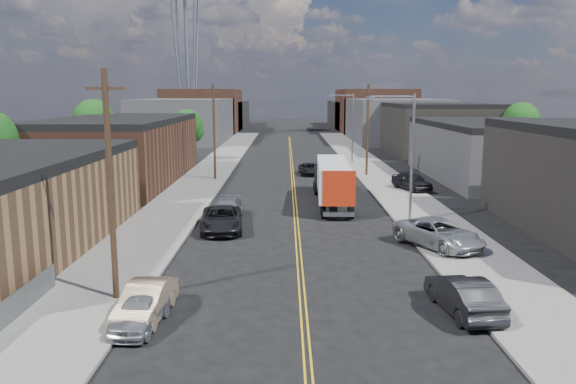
{
  "coord_description": "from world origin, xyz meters",
  "views": [
    {
      "loc": [
        -0.73,
        -13.54,
        8.98
      ],
      "look_at": [
        -0.59,
        23.41,
        2.5
      ],
      "focal_mm": 35.0,
      "sensor_mm": 36.0,
      "label": 1
    }
  ],
  "objects_px": {
    "car_left_c": "(222,219)",
    "car_right_oncoming": "(463,295)",
    "car_right_lot_c": "(412,181)",
    "car_ahead_truck": "(309,169)",
    "car_left_b": "(146,301)",
    "car_left_a": "(140,312)",
    "semi_truck": "(331,178)",
    "car_right_lot_a": "(439,233)",
    "car_left_d": "(227,210)"
  },
  "relations": [
    {
      "from": "car_left_c",
      "to": "car_right_oncoming",
      "type": "height_order",
      "value": "car_left_c"
    },
    {
      "from": "car_right_lot_c",
      "to": "car_ahead_truck",
      "type": "relative_size",
      "value": 1.06
    },
    {
      "from": "car_left_b",
      "to": "car_left_c",
      "type": "distance_m",
      "value": 14.78
    },
    {
      "from": "car_right_oncoming",
      "to": "car_left_a",
      "type": "bearing_deg",
      "value": -0.23
    },
    {
      "from": "car_left_a",
      "to": "car_right_lot_c",
      "type": "bearing_deg",
      "value": 65.58
    },
    {
      "from": "semi_truck",
      "to": "car_right_lot_c",
      "type": "xyz_separation_m",
      "value": [
        7.96,
        5.64,
        -1.09
      ]
    },
    {
      "from": "car_left_c",
      "to": "car_right_lot_a",
      "type": "relative_size",
      "value": 0.99
    },
    {
      "from": "car_left_b",
      "to": "car_ahead_truck",
      "type": "xyz_separation_m",
      "value": [
        8.29,
        41.02,
        -0.1
      ]
    },
    {
      "from": "car_right_oncoming",
      "to": "semi_truck",
      "type": "bearing_deg",
      "value": -88.11
    },
    {
      "from": "semi_truck",
      "to": "car_left_c",
      "type": "relative_size",
      "value": 2.42
    },
    {
      "from": "car_left_b",
      "to": "car_ahead_truck",
      "type": "distance_m",
      "value": 41.85
    },
    {
      "from": "car_left_a",
      "to": "car_right_lot_c",
      "type": "height_order",
      "value": "car_right_lot_c"
    },
    {
      "from": "semi_truck",
      "to": "car_left_a",
      "type": "bearing_deg",
      "value": -107.95
    },
    {
      "from": "car_left_c",
      "to": "car_left_d",
      "type": "bearing_deg",
      "value": 84.78
    },
    {
      "from": "car_left_d",
      "to": "car_ahead_truck",
      "type": "distance_m",
      "value": 24.03
    },
    {
      "from": "semi_truck",
      "to": "car_ahead_truck",
      "type": "distance_m",
      "value": 16.69
    },
    {
      "from": "car_left_a",
      "to": "car_right_lot_a",
      "type": "relative_size",
      "value": 0.66
    },
    {
      "from": "car_left_c",
      "to": "car_left_d",
      "type": "relative_size",
      "value": 1.11
    },
    {
      "from": "car_left_b",
      "to": "car_left_d",
      "type": "xyz_separation_m",
      "value": [
        1.4,
        18.0,
        0.02
      ]
    },
    {
      "from": "car_left_b",
      "to": "car_ahead_truck",
      "type": "relative_size",
      "value": 0.97
    },
    {
      "from": "car_left_b",
      "to": "car_right_oncoming",
      "type": "height_order",
      "value": "car_right_oncoming"
    },
    {
      "from": "car_right_lot_a",
      "to": "semi_truck",
      "type": "bearing_deg",
      "value": 81.64
    },
    {
      "from": "car_left_a",
      "to": "car_left_d",
      "type": "relative_size",
      "value": 0.75
    },
    {
      "from": "car_left_a",
      "to": "car_right_oncoming",
      "type": "bearing_deg",
      "value": 11.25
    },
    {
      "from": "car_right_lot_c",
      "to": "car_left_b",
      "type": "bearing_deg",
      "value": -140.25
    },
    {
      "from": "car_ahead_truck",
      "to": "semi_truck",
      "type": "bearing_deg",
      "value": -90.25
    },
    {
      "from": "car_left_c",
      "to": "semi_truck",
      "type": "bearing_deg",
      "value": 45.19
    },
    {
      "from": "semi_truck",
      "to": "car_left_a",
      "type": "xyz_separation_m",
      "value": [
        -9.44,
        -25.36,
        -1.4
      ]
    },
    {
      "from": "car_left_c",
      "to": "car_ahead_truck",
      "type": "distance_m",
      "value": 27.19
    },
    {
      "from": "semi_truck",
      "to": "car_left_d",
      "type": "xyz_separation_m",
      "value": [
        -8.04,
        -6.43,
        -1.31
      ]
    },
    {
      "from": "car_right_oncoming",
      "to": "car_right_lot_a",
      "type": "distance_m",
      "value": 9.85
    },
    {
      "from": "semi_truck",
      "to": "car_left_c",
      "type": "bearing_deg",
      "value": -127.13
    },
    {
      "from": "semi_truck",
      "to": "car_left_c",
      "type": "xyz_separation_m",
      "value": [
        -8.04,
        -9.72,
        -1.26
      ]
    },
    {
      "from": "car_left_a",
      "to": "car_right_oncoming",
      "type": "xyz_separation_m",
      "value": [
        13.0,
        1.45,
        0.12
      ]
    },
    {
      "from": "car_left_d",
      "to": "car_right_lot_c",
      "type": "bearing_deg",
      "value": 39.01
    },
    {
      "from": "car_right_oncoming",
      "to": "car_right_lot_c",
      "type": "xyz_separation_m",
      "value": [
        4.4,
        29.56,
        0.19
      ]
    },
    {
      "from": "car_right_lot_c",
      "to": "car_left_d",
      "type": "bearing_deg",
      "value": -163.15
    },
    {
      "from": "car_right_lot_a",
      "to": "car_right_lot_c",
      "type": "bearing_deg",
      "value": 53.62
    },
    {
      "from": "car_left_d",
      "to": "semi_truck",
      "type": "bearing_deg",
      "value": 40.65
    },
    {
      "from": "car_right_oncoming",
      "to": "car_right_lot_c",
      "type": "relative_size",
      "value": 0.99
    },
    {
      "from": "car_left_a",
      "to": "car_right_lot_c",
      "type": "xyz_separation_m",
      "value": [
        17.4,
        31.01,
        0.31
      ]
    },
    {
      "from": "car_left_a",
      "to": "car_left_c",
      "type": "bearing_deg",
      "value": 89.77
    },
    {
      "from": "car_left_b",
      "to": "car_right_oncoming",
      "type": "distance_m",
      "value": 13.01
    },
    {
      "from": "semi_truck",
      "to": "car_left_d",
      "type": "height_order",
      "value": "semi_truck"
    },
    {
      "from": "car_right_lot_a",
      "to": "car_right_lot_c",
      "type": "height_order",
      "value": "car_right_lot_c"
    },
    {
      "from": "car_right_oncoming",
      "to": "car_ahead_truck",
      "type": "relative_size",
      "value": 1.04
    },
    {
      "from": "semi_truck",
      "to": "car_left_b",
      "type": "relative_size",
      "value": 3.14
    },
    {
      "from": "semi_truck",
      "to": "car_left_a",
      "type": "distance_m",
      "value": 27.1
    },
    {
      "from": "car_right_lot_c",
      "to": "car_left_a",
      "type": "bearing_deg",
      "value": -139.5
    },
    {
      "from": "car_left_a",
      "to": "car_left_b",
      "type": "bearing_deg",
      "value": 94.88
    }
  ]
}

